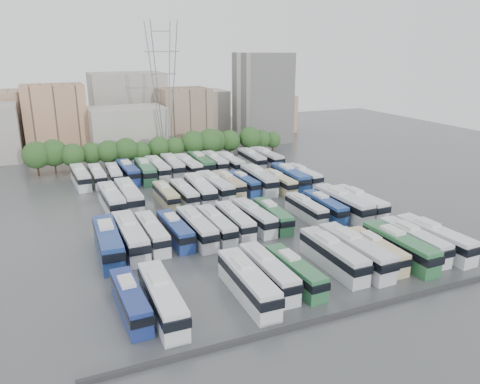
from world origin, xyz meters
name	(u,v)px	position (x,y,z in m)	size (l,w,h in m)	color
ground	(231,217)	(0.00, 0.00, 0.00)	(220.00, 220.00, 0.00)	#424447
parapet	(346,314)	(0.00, -33.00, 0.25)	(56.00, 0.50, 0.50)	#2D2D30
tree_line	(161,146)	(-1.25, 42.10, 4.32)	(64.68, 7.77, 7.94)	black
city_buildings	(115,117)	(-7.46, 71.86, 7.87)	(102.00, 35.00, 20.00)	#9E998E
apartment_tower	(263,98)	(34.00, 58.00, 13.00)	(14.00, 14.00, 26.00)	silver
electricity_pylon	(163,84)	(2.00, 50.00, 18.66)	(9.00, 6.91, 33.83)	slate
bus_r0_s0	(130,300)	(-21.37, -23.41, 1.72)	(2.75, 11.25, 3.51)	navy
bus_r0_s1	(162,298)	(-18.21, -24.84, 1.97)	(2.93, 12.83, 4.02)	silver
bus_r0_s4	(248,282)	(-8.22, -25.24, 1.98)	(2.99, 12.89, 4.03)	silver
bus_r0_s5	(268,272)	(-4.80, -23.60, 1.85)	(2.66, 12.03, 3.77)	silver
bus_r0_s6	(295,271)	(-1.64, -24.55, 1.72)	(2.85, 11.27, 3.51)	#2E6D41
bus_r0_s8	(333,254)	(5.09, -22.79, 1.95)	(2.79, 12.69, 3.98)	silver
bus_r0_s9	(355,251)	(8.31, -23.16, 2.06)	(3.21, 13.42, 4.19)	silver
bus_r0_s10	(376,250)	(11.58, -23.47, 1.70)	(2.63, 11.09, 3.47)	beige
bus_r0_s11	(399,247)	(14.80, -24.27, 1.97)	(2.91, 12.81, 4.01)	#2F6F40
bus_r0_s12	(414,240)	(18.24, -23.26, 1.87)	(2.77, 12.19, 3.82)	silver
bus_r0_s13	(435,238)	(21.39, -23.98, 1.98)	(3.36, 12.96, 4.03)	silver
bus_r1_s0	(108,242)	(-21.36, -7.25, 2.10)	(3.37, 13.74, 4.29)	navy
bus_r1_s1	(130,236)	(-18.14, -6.36, 2.08)	(3.09, 13.56, 4.24)	silver
bus_r1_s2	(152,233)	(-14.88, -5.75, 1.82)	(2.78, 11.87, 3.71)	silver
bus_r1_s3	(175,230)	(-11.44, -5.93, 1.76)	(2.95, 11.52, 3.59)	navy
bus_r1_s4	(196,227)	(-8.28, -6.52, 1.90)	(2.97, 12.41, 3.88)	silver
bus_r1_s5	(216,225)	(-5.14, -6.57, 1.80)	(2.68, 11.73, 3.67)	silver
bus_r1_s6	(235,220)	(-1.73, -5.83, 1.78)	(2.65, 11.60, 3.63)	silver
bus_r1_s7	(254,217)	(1.66, -5.56, 1.81)	(3.08, 11.88, 3.69)	silver
bus_r1_s8	(273,215)	(4.89, -5.91, 1.72)	(2.97, 11.28, 3.51)	#2F6E43
bus_r1_s10	(306,208)	(11.67, -5.05, 1.66)	(2.36, 10.80, 3.39)	silver
bus_r1_s11	(325,206)	(15.03, -5.63, 1.75)	(2.71, 11.40, 3.56)	navy
bus_r1_s12	(343,203)	(18.13, -6.48, 2.10)	(3.23, 13.72, 4.29)	silver
bus_r1_s13	(359,202)	(21.46, -6.64, 1.93)	(3.12, 12.64, 3.94)	silver
bus_r2_s1	(111,199)	(-18.00, 11.95, 2.00)	(3.22, 13.07, 4.07)	silver
bus_r2_s2	(129,196)	(-14.87, 12.51, 2.09)	(3.05, 13.61, 4.27)	silver
bus_r2_s4	(166,195)	(-8.29, 11.41, 1.69)	(2.54, 11.03, 3.45)	tan
bus_r2_s5	(184,193)	(-4.98, 10.87, 1.76)	(2.62, 11.48, 3.59)	silver
bus_r2_s6	(200,190)	(-1.77, 11.06, 2.06)	(3.53, 13.48, 4.19)	white
bus_r2_s7	(215,186)	(1.59, 12.13, 2.02)	(3.53, 13.22, 4.11)	silver
bus_r2_s8	(229,184)	(4.93, 13.18, 1.81)	(2.78, 11.81, 3.69)	tan
bus_r2_s9	(244,183)	(8.15, 13.22, 1.67)	(2.91, 10.94, 3.40)	navy
bus_r2_s10	(259,179)	(11.46, 13.15, 2.08)	(3.45, 13.57, 4.23)	silver
bus_r2_s11	(279,182)	(14.83, 10.75, 1.75)	(2.68, 11.41, 3.57)	beige
bus_r2_s12	(290,177)	(18.21, 12.32, 2.02)	(3.25, 13.19, 4.11)	navy
bus_r2_s13	(302,176)	(21.48, 12.70, 1.81)	(3.00, 11.81, 3.68)	silver
bus_r3_s0	(80,177)	(-21.60, 30.14, 1.89)	(3.29, 12.36, 3.84)	silver
bus_r3_s1	(97,176)	(-18.23, 30.12, 1.75)	(2.66, 11.40, 3.56)	white
bus_r3_s2	(114,174)	(-14.75, 30.08, 1.70)	(2.79, 11.14, 3.47)	silver
bus_r3_s3	(128,172)	(-11.74, 30.19, 1.92)	(3.19, 12.56, 3.91)	navy
bus_r3_s4	(145,171)	(-8.20, 29.14, 2.01)	(3.47, 13.17, 4.10)	#2F6F47
bus_r3_s5	(158,168)	(-5.17, 30.35, 1.96)	(3.00, 12.78, 4.00)	silver
bus_r3_s6	(173,166)	(-1.56, 31.17, 1.98)	(3.18, 12.91, 4.03)	silver
bus_r3_s7	(188,166)	(1.50, 29.66, 1.98)	(3.39, 12.98, 4.04)	silver
bus_r3_s8	(201,163)	(5.00, 30.62, 2.02)	(3.13, 13.19, 4.12)	#2A6339
bus_r3_s9	(215,162)	(8.40, 30.70, 1.91)	(2.93, 12.48, 3.90)	silver
bus_r3_s10	(230,163)	(11.57, 28.93, 1.89)	(2.89, 12.29, 3.84)	silver
bus_r3_s12	(252,159)	(17.93, 30.57, 1.89)	(3.12, 12.35, 3.85)	silver
bus_r3_s13	(266,158)	(21.38, 29.55, 1.99)	(3.25, 12.98, 4.05)	silver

